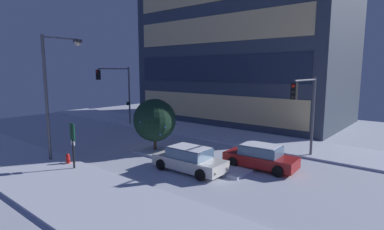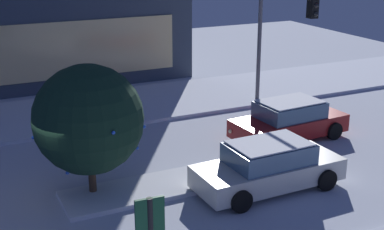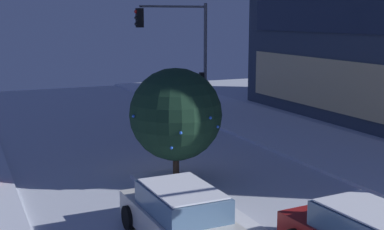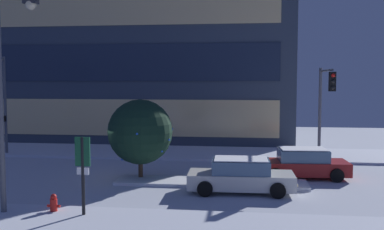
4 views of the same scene
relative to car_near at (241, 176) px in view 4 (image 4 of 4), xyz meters
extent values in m
plane|color=silver|center=(-5.42, 1.86, -0.71)|extent=(52.00, 52.00, 0.00)
cube|color=silver|center=(-5.42, 9.70, -0.64)|extent=(52.00, 5.20, 0.14)
cube|color=silver|center=(-1.43, 1.40, -0.64)|extent=(9.00, 1.80, 0.14)
cube|color=#F2D18C|center=(-8.07, 13.27, 1.36)|extent=(21.37, 0.10, 2.76)
cube|color=#232D42|center=(-8.07, 13.27, 5.49)|extent=(21.37, 0.10, 2.76)
cube|color=#F2D18C|center=(-8.07, 13.27, 9.63)|extent=(21.37, 0.10, 2.76)
cube|color=silver|center=(0.00, 0.00, -0.18)|extent=(4.61, 1.89, 0.66)
cube|color=slate|center=(0.00, 0.00, 0.43)|extent=(2.51, 1.66, 0.60)
cube|color=white|center=(0.00, 0.00, 0.76)|extent=(2.32, 1.55, 0.04)
sphere|color=#F9E5B2|center=(2.29, 0.66, -0.21)|extent=(0.16, 0.16, 0.16)
sphere|color=#F9E5B2|center=(2.32, -0.55, -0.21)|extent=(0.16, 0.16, 0.16)
cylinder|color=black|center=(1.48, 0.93, -0.38)|extent=(0.67, 0.24, 0.66)
cylinder|color=black|center=(1.53, -0.85, -0.38)|extent=(0.67, 0.24, 0.66)
cylinder|color=black|center=(-1.53, 0.85, -0.38)|extent=(0.67, 0.24, 0.66)
cylinder|color=black|center=(-1.49, -0.93, -0.38)|extent=(0.67, 0.24, 0.66)
cube|color=maroon|center=(3.04, 3.25, -0.18)|extent=(4.51, 2.08, 0.66)
cube|color=slate|center=(3.04, 3.25, 0.43)|extent=(2.48, 1.77, 0.60)
cube|color=white|center=(3.04, 3.25, 0.76)|extent=(2.30, 1.65, 0.04)
sphere|color=#F9E5B2|center=(0.86, 2.49, -0.21)|extent=(0.16, 0.16, 0.16)
sphere|color=#F9E5B2|center=(0.78, 3.71, -0.21)|extent=(0.16, 0.16, 0.16)
cylinder|color=black|center=(1.65, 2.26, -0.38)|extent=(0.67, 0.26, 0.66)
cylinder|color=black|center=(1.53, 4.05, -0.38)|extent=(0.67, 0.26, 0.66)
cylinder|color=black|center=(4.55, 2.45, -0.38)|extent=(0.67, 0.26, 0.66)
cylinder|color=black|center=(4.43, 4.24, -0.38)|extent=(0.67, 0.26, 0.66)
cylinder|color=#565960|center=(-15.38, 7.90, 2.49)|extent=(0.18, 0.18, 6.40)
cube|color=black|center=(-15.38, 7.68, 1.69)|extent=(0.20, 0.24, 0.36)
cylinder|color=#565960|center=(4.57, 7.90, 2.10)|extent=(0.18, 0.18, 5.62)
cylinder|color=#565960|center=(4.57, 6.08, 4.70)|extent=(0.12, 3.63, 0.12)
cube|color=black|center=(4.57, 4.27, 4.10)|extent=(0.32, 0.36, 1.00)
sphere|color=red|center=(4.57, 4.08, 4.42)|extent=(0.20, 0.20, 0.20)
sphere|color=black|center=(4.57, 4.08, 4.10)|extent=(0.20, 0.20, 0.20)
sphere|color=black|center=(4.57, 4.08, 3.78)|extent=(0.20, 0.20, 0.20)
cylinder|color=#565960|center=(-8.47, -4.40, 3.43)|extent=(0.20, 0.20, 8.29)
cube|color=#333338|center=(-8.43, -2.00, 7.33)|extent=(0.56, 0.36, 0.20)
sphere|color=#F9E5B2|center=(-8.43, -2.00, 7.20)|extent=(0.44, 0.44, 0.44)
cylinder|color=red|center=(-6.71, -4.10, -0.41)|extent=(0.26, 0.26, 0.59)
sphere|color=red|center=(-6.71, -4.10, -0.05)|extent=(0.22, 0.22, 0.22)
cylinder|color=red|center=(-6.89, -4.10, -0.38)|extent=(0.12, 0.10, 0.10)
cylinder|color=red|center=(-6.53, -4.10, -0.38)|extent=(0.12, 0.10, 0.10)
cylinder|color=black|center=(-5.48, -4.37, 0.74)|extent=(0.12, 0.12, 2.90)
cube|color=#144C2D|center=(-5.48, -4.37, 1.68)|extent=(0.55, 0.09, 1.03)
cube|color=white|center=(-5.48, -4.37, 0.98)|extent=(0.44, 0.08, 0.24)
cylinder|color=#473323|center=(-4.92, 1.84, -0.20)|extent=(0.22, 0.22, 1.03)
sphere|color=black|center=(-4.92, 1.84, 1.66)|extent=(3.17, 3.17, 3.17)
sphere|color=blue|center=(-5.72, 1.39, 0.35)|extent=(0.10, 0.10, 0.10)
sphere|color=blue|center=(-3.41, 1.40, 1.35)|extent=(0.10, 0.10, 0.10)
sphere|color=blue|center=(-3.70, 2.84, 1.37)|extent=(0.10, 0.10, 0.10)
sphere|color=blue|center=(-6.44, 2.15, 1.26)|extent=(0.10, 0.10, 0.10)
sphere|color=blue|center=(-4.68, 0.26, 1.75)|extent=(0.10, 0.10, 0.10)
sphere|color=blue|center=(-3.44, 2.44, 1.75)|extent=(0.10, 0.10, 0.10)
sphere|color=blue|center=(-3.72, 1.20, 0.82)|extent=(0.10, 0.10, 0.10)
camera|label=1|loc=(11.40, -13.49, 5.32)|focal=28.39mm
camera|label=2|loc=(-8.50, -12.46, 6.61)|focal=50.54mm
camera|label=3|loc=(11.51, -4.83, 4.91)|focal=49.50mm
camera|label=4|loc=(0.19, -19.07, 4.17)|focal=41.30mm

